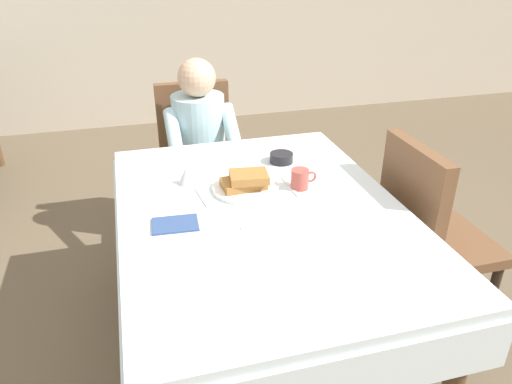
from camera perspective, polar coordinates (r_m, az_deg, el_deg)
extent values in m
plane|color=brown|center=(2.36, 0.63, -17.89)|extent=(14.00, 14.00, 0.00)
cube|color=silver|center=(1.91, 0.74, -2.52)|extent=(1.10, 1.50, 0.04)
cube|color=silver|center=(1.43, 9.71, -21.14)|extent=(1.10, 0.01, 0.18)
cube|color=silver|center=(2.62, -3.85, 3.33)|extent=(1.10, 0.01, 0.18)
cube|color=silver|center=(1.92, -15.60, -7.47)|extent=(0.01, 1.50, 0.18)
cube|color=silver|center=(2.17, 14.99, -3.02)|extent=(0.01, 1.50, 0.18)
cylinder|color=brown|center=(2.62, -13.39, -3.80)|extent=(0.07, 0.07, 0.70)
cylinder|color=brown|center=(2.78, 6.19, -1.23)|extent=(0.07, 0.07, 0.70)
cube|color=brown|center=(2.97, -6.47, 2.26)|extent=(0.44, 0.44, 0.05)
cube|color=brown|center=(3.05, -7.36, 8.30)|extent=(0.44, 0.06, 0.48)
cylinder|color=#2D2319|center=(2.94, -2.20, -2.74)|extent=(0.04, 0.04, 0.40)
cylinder|color=#2D2319|center=(2.90, -9.16, -3.65)|extent=(0.04, 0.04, 0.40)
cylinder|color=#2D2319|center=(3.25, -3.67, 0.32)|extent=(0.04, 0.04, 0.40)
cylinder|color=#2D2319|center=(3.21, -9.96, -0.45)|extent=(0.04, 0.04, 0.40)
cylinder|color=silver|center=(2.85, -6.67, 6.74)|extent=(0.30, 0.30, 0.46)
sphere|color=#D8AD8C|center=(2.73, -6.98, 13.19)|extent=(0.21, 0.21, 0.21)
cylinder|color=silver|center=(2.72, -2.92, 7.48)|extent=(0.08, 0.29, 0.23)
cylinder|color=silver|center=(2.68, -9.65, 6.77)|extent=(0.08, 0.29, 0.23)
cylinder|color=#383D51|center=(2.90, -4.04, -2.76)|extent=(0.10, 0.10, 0.45)
cylinder|color=#383D51|center=(2.87, -7.17, -3.17)|extent=(0.10, 0.10, 0.45)
cube|color=brown|center=(2.42, 20.97, -5.70)|extent=(0.44, 0.44, 0.05)
cube|color=brown|center=(2.19, 17.84, -0.77)|extent=(0.06, 0.44, 0.48)
cylinder|color=#2D2319|center=(2.76, 21.19, -7.06)|extent=(0.04, 0.04, 0.40)
cylinder|color=#2D2319|center=(2.54, 25.80, -11.31)|extent=(0.04, 0.04, 0.40)
cylinder|color=#2D2319|center=(2.58, 14.59, -8.54)|extent=(0.04, 0.04, 0.40)
cylinder|color=#2D2319|center=(2.35, 18.86, -13.36)|extent=(0.04, 0.04, 0.40)
cylinder|color=white|center=(2.05, -1.21, 0.44)|extent=(0.28, 0.28, 0.02)
cube|color=#A36B33|center=(2.03, -1.47, 1.00)|extent=(0.19, 0.13, 0.03)
cube|color=#A36B33|center=(2.01, -0.84, 1.80)|extent=(0.17, 0.14, 0.03)
cylinder|color=#B24C42|center=(2.06, 5.16, 1.53)|extent=(0.08, 0.08, 0.08)
torus|color=#B24C42|center=(2.07, 6.47, 1.80)|extent=(0.05, 0.01, 0.05)
cylinder|color=black|center=(2.31, 2.99, 4.04)|extent=(0.11, 0.11, 0.04)
cone|color=silver|center=(2.11, -8.15, 1.91)|extent=(0.08, 0.08, 0.07)
cube|color=silver|center=(2.00, -6.36, -0.61)|extent=(0.03, 0.18, 0.00)
cube|color=silver|center=(2.08, 4.00, 0.69)|extent=(0.02, 0.20, 0.00)
cube|color=silver|center=(1.80, 0.42, -3.84)|extent=(0.15, 0.03, 0.00)
cube|color=#334C7F|center=(1.82, -9.47, -3.76)|extent=(0.18, 0.13, 0.01)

